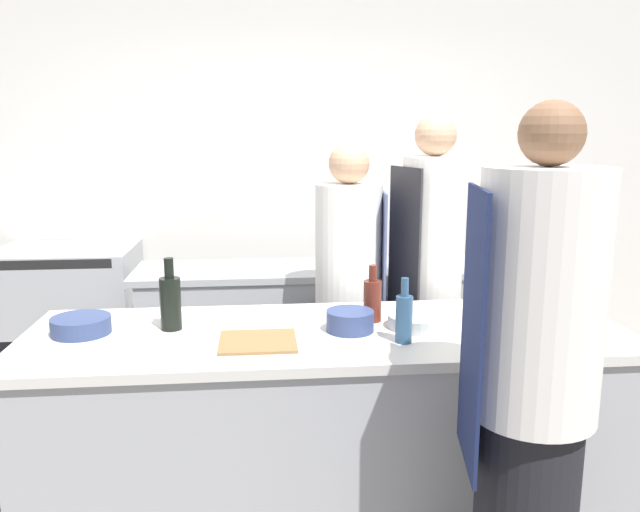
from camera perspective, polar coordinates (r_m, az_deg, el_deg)
name	(u,v)px	position (r m, az deg, el deg)	size (l,w,h in m)	color
wall_back	(296,177)	(4.66, -2.18, 7.26)	(8.00, 0.06, 2.80)	silver
prep_counter	(328,429)	(2.83, 0.73, -15.50)	(2.54, 0.85, 0.90)	#A8AAAF
pass_counter	(324,336)	(4.00, 0.39, -7.29)	(2.33, 0.58, 0.90)	#A8AAAF
oven_range	(70,318)	(4.61, -21.89, -5.24)	(0.90, 0.68, 0.96)	#A8AAAF
chef_at_prep_near	(532,393)	(2.14, 18.81, -11.79)	(0.43, 0.42, 1.82)	black
chef_at_stove	(349,298)	(3.40, 2.63, -3.89)	(0.38, 0.36, 1.67)	black
chef_at_pass_far	(430,282)	(3.44, 10.02, -2.38)	(0.38, 0.37, 1.82)	black
bottle_olive_oil	(530,283)	(3.10, 18.68, -2.34)	(0.08, 0.08, 0.31)	#19471E
bottle_vinegar	(372,299)	(2.76, 4.82, -3.94)	(0.08, 0.08, 0.25)	#5B2319
bottle_wine	(170,301)	(2.70, -13.51, -4.05)	(0.09, 0.09, 0.31)	black
bottle_cooking_oil	(404,317)	(2.50, 7.69, -5.55)	(0.07, 0.07, 0.26)	#2D5175
bowl_mixing_large	(350,321)	(2.63, 2.76, -5.94)	(0.20, 0.20, 0.09)	navy
bowl_prep_small	(559,310)	(2.99, 21.05, -4.62)	(0.18, 0.18, 0.09)	tan
bowl_ceramic_blue	(81,325)	(2.78, -21.02, -5.94)	(0.24, 0.24, 0.07)	navy
bowl_wooden_salad	(419,321)	(2.72, 9.00, -5.86)	(0.27, 0.27, 0.06)	#B7BABC
cup	(503,307)	(2.95, 16.42, -4.46)	(0.08, 0.08, 0.09)	white
cutting_board	(258,341)	(2.51, -5.69, -7.78)	(0.30, 0.28, 0.01)	olive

